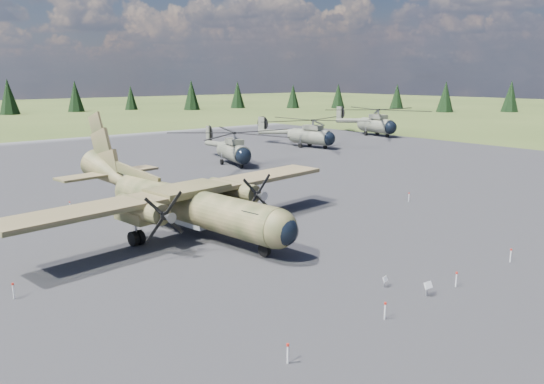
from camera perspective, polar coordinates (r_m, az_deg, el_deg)
ground at (r=37.24m, az=-0.61°, el=-4.84°), size 500.00×500.00×0.00m
apron at (r=45.14m, az=-8.69°, el=-1.91°), size 120.00×120.00×0.04m
transport_plane at (r=38.55m, az=-9.88°, el=-0.61°), size 26.29×23.75×8.65m
helicopter_near at (r=66.92m, az=-4.22°, el=5.45°), size 20.36×21.12×4.25m
helicopter_mid at (r=83.72m, az=4.15°, el=6.93°), size 20.19×21.89×4.45m
helicopter_far at (r=102.09m, az=11.15°, el=7.95°), size 23.24×24.89×5.06m
info_placard_left at (r=28.52m, az=16.42°, el=-9.75°), size 0.51×0.26×0.78m
info_placard_right at (r=29.14m, az=12.06°, el=-9.26°), size 0.41×0.24×0.61m
barrier_fence at (r=36.76m, az=-1.09°, el=-4.25°), size 33.12×29.62×0.85m
treeline at (r=34.05m, az=8.53°, el=1.49°), size 318.83×313.35×10.88m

